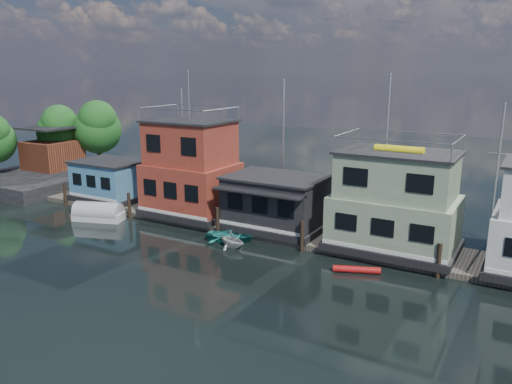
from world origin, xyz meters
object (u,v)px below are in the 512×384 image
Objects in this scene: dinghy_teal at (230,236)px; tarp_runabout at (98,213)px; houseboat_blue at (110,180)px; houseboat_green at (395,203)px; houseboat_red at (191,170)px; dinghy_white at (232,240)px; houseboat_dark at (276,202)px; red_kayak at (357,270)px.

dinghy_teal is 12.37m from tarp_runabout.
houseboat_green reaches higher than houseboat_blue.
houseboat_blue is 1.45× the size of tarp_runabout.
houseboat_red reaches higher than houseboat_green.
dinghy_white is at bearing -15.50° from houseboat_blue.
dinghy_white is (6.88, -4.54, -3.52)m from houseboat_red.
houseboat_green is at bearing 0.00° from houseboat_blue.
houseboat_green reaches higher than houseboat_dark.
houseboat_red is at bearing 67.57° from dinghy_white.
tarp_runabout is at bearing -55.04° from houseboat_blue.
dinghy_teal is at bearing -29.59° from houseboat_red.
red_kayak is (-0.98, -4.49, -3.34)m from houseboat_green.
red_kayak is (9.14, 0.05, -0.37)m from dinghy_white.
houseboat_dark is at bearing -0.06° from houseboat_blue.
houseboat_blue is 9.69m from houseboat_red.
houseboat_red is 1.41× the size of houseboat_green.
red_kayak is at bearing -9.98° from houseboat_blue.
dinghy_white is at bearing -155.82° from houseboat_green.
houseboat_dark reaches higher than tarp_runabout.
houseboat_blue is at bearing 179.94° from houseboat_dark.
houseboat_blue reaches higher than dinghy_white.
houseboat_blue reaches higher than dinghy_teal.
houseboat_blue is 17.08m from dinghy_white.
houseboat_green is (26.50, 0.00, 1.34)m from houseboat_blue.
houseboat_dark is (17.50, -0.02, 0.21)m from houseboat_blue.
tarp_runabout is at bearing -168.89° from houseboat_green.
houseboat_red is at bearing 0.00° from houseboat_blue.
houseboat_green is 23.93m from tarp_runabout.
red_kayak is at bearing -18.33° from tarp_runabout.
dinghy_teal is at bearing -120.27° from houseboat_dark.
dinghy_teal is 1.23× the size of red_kayak.
dinghy_teal is (6.02, -3.42, -3.73)m from houseboat_red.
red_kayak is at bearing -78.66° from dinghy_white.
dinghy_teal is at bearing -162.72° from houseboat_green.
tarp_runabout is at bearing -144.00° from houseboat_red.
dinghy_white is 0.62× the size of dinghy_teal.
houseboat_green is 1.91× the size of tarp_runabout.
houseboat_green is at bearing 0.00° from houseboat_red.
houseboat_dark is 9.07m from houseboat_green.
houseboat_red is at bearing -180.00° from houseboat_green.
dinghy_teal is (-0.87, 1.13, -0.21)m from dinghy_white.
houseboat_red reaches higher than houseboat_blue.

